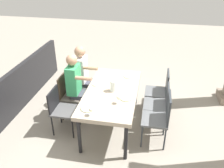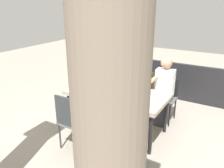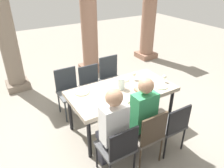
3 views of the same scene
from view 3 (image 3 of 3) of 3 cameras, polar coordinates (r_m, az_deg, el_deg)
name	(u,v)px [view 3 (image 3 of 3)]	position (r m, az deg, el deg)	size (l,w,h in m)	color
ground_plane	(121,125)	(4.09, 2.41, -10.76)	(16.00, 16.00, 0.00)	gray
dining_table	(122,93)	(3.69, 2.63, -2.31)	(1.79, 0.91, 0.76)	tan
chair_west_north	(69,89)	(4.22, -11.26, -1.32)	(0.44, 0.44, 0.91)	#5B5E61
chair_west_south	(118,147)	(2.94, 1.63, -16.22)	(0.44, 0.44, 0.86)	#4F4F50
chair_mid_north	(92,84)	(4.38, -5.37, 0.05)	(0.44, 0.44, 0.86)	#5B5E61
chair_mid_south	(147,134)	(3.15, 9.24, -12.74)	(0.44, 0.44, 0.91)	#6A6158
chair_east_north	(111,76)	(4.56, -0.21, 1.99)	(0.44, 0.44, 0.96)	#5B5E61
chair_east_south	(171,124)	(3.43, 15.25, -10.10)	(0.44, 0.44, 0.85)	#4F4F50
diner_woman_green	(112,128)	(2.91, -0.08, -11.35)	(0.35, 0.50, 1.33)	#3F3F4C
diner_man_white	(141,116)	(3.13, 7.52, -8.31)	(0.35, 0.49, 1.34)	#3F3F4C
stone_column_near	(5,28)	(5.24, -26.23, 12.98)	(0.50, 0.50, 2.92)	gray
stone_column_centre	(89,17)	(5.73, -6.12, 17.11)	(0.55, 0.55, 2.99)	#936B56
stone_column_far	(149,15)	(6.81, 9.65, 17.46)	(0.55, 0.55, 2.71)	#936B56
plate_0	(82,92)	(3.59, -7.93, -2.09)	(0.25, 0.25, 0.02)	silver
fork_0	(73,95)	(3.55, -10.13, -2.79)	(0.02, 0.17, 0.01)	silver
spoon_0	(90,90)	(3.65, -5.77, -1.56)	(0.02, 0.17, 0.01)	silver
plate_1	(122,100)	(3.35, 2.62, -4.24)	(0.25, 0.25, 0.02)	white
fork_1	(114,103)	(3.29, 0.43, -5.05)	(0.02, 0.17, 0.01)	silver
spoon_1	(130,98)	(3.43, 4.71, -3.61)	(0.02, 0.17, 0.01)	silver
plate_2	(123,79)	(3.96, 2.92, 1.22)	(0.21, 0.21, 0.02)	silver
wine_glass_2	(134,74)	(3.93, 5.82, 2.59)	(0.08, 0.08, 0.16)	white
fork_2	(116,82)	(3.89, 1.08, 0.63)	(0.02, 0.17, 0.01)	silver
spoon_2	(130,78)	(4.04, 4.69, 1.65)	(0.02, 0.17, 0.01)	silver
plate_3	(161,86)	(3.82, 12.68, -0.59)	(0.23, 0.23, 0.02)	white
wine_glass_3	(164,77)	(3.94, 13.57, 1.82)	(0.07, 0.07, 0.15)	white
fork_3	(154,89)	(3.73, 10.98, -1.25)	(0.02, 0.17, 0.01)	silver
spoon_3	(167,84)	(3.92, 14.29, -0.11)	(0.02, 0.17, 0.01)	silver
water_pitcher	(121,84)	(3.63, 2.39, 0.01)	(0.12, 0.12, 0.20)	white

